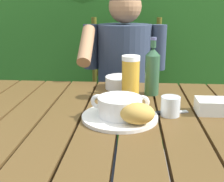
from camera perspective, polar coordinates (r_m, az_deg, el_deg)
dining_table at (r=1.10m, az=-2.11°, el=-9.26°), size 1.23×0.92×0.75m
hedge_backdrop at (r=2.51m, az=0.77°, el=14.38°), size 2.83×0.99×1.97m
chair_near_diner at (r=1.98m, az=2.52°, el=-1.96°), size 0.48×0.42×1.05m
person_eating at (r=1.73m, az=2.30°, el=2.95°), size 0.48×0.47×1.24m
serving_plate at (r=1.02m, az=1.55°, el=-5.10°), size 0.27×0.27×0.01m
soup_bowl at (r=1.00m, az=1.57°, el=-2.93°), size 0.20×0.15×0.07m
bread_roll at (r=0.94m, az=5.04°, el=-4.45°), size 0.12×0.09×0.07m
beer_glass at (r=1.21m, az=3.69°, el=2.69°), size 0.08×0.08×0.18m
beer_bottle at (r=1.27m, az=7.95°, el=4.00°), size 0.06×0.06×0.25m
water_glass_small at (r=1.06m, az=11.46°, el=-2.94°), size 0.07×0.07×0.07m
butter_tub at (r=1.12m, az=19.34°, el=-2.87°), size 0.12×0.09×0.05m
table_knife at (r=1.07m, az=9.93°, el=-4.30°), size 0.16×0.06×0.01m
diner_bowl at (r=1.38m, az=1.92°, el=1.71°), size 0.16×0.16×0.06m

